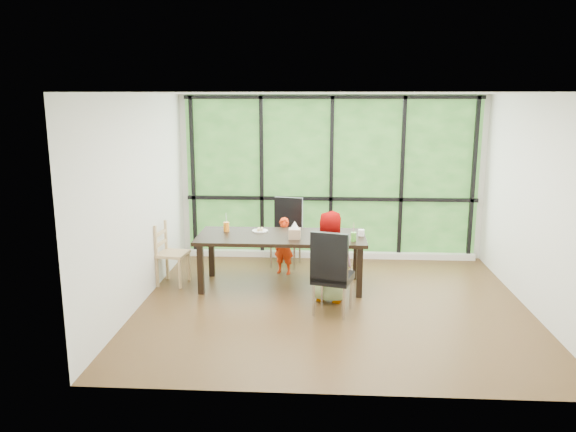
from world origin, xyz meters
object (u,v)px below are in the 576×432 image
Objects in this scene: tissue_box at (295,234)px; dining_table at (281,261)px; chair_end_beech at (173,254)px; white_mug at (361,233)px; plate_near at (329,239)px; child_older at (331,257)px; chair_interior_leather at (333,271)px; green_cup at (353,237)px; orange_cup at (226,227)px; child_toddler at (284,246)px; chair_window_leather at (286,233)px; plate_far at (260,231)px.

dining_table is at bearing 138.53° from tissue_box.
chair_end_beech is (-1.57, 0.00, 0.08)m from dining_table.
tissue_box reaches higher than white_mug.
white_mug is at bearing 12.33° from tissue_box.
plate_near is at bearing -5.47° from tissue_box.
chair_end_beech is 0.74× the size of child_older.
plate_near is at bearing -69.43° from child_older.
chair_interior_leather reaches higher than tissue_box.
dining_table is at bearing -22.68° from child_older.
plate_near is at bearing 173.18° from green_cup.
child_toddler is at bearing 26.00° from orange_cup.
chair_end_beech reaches higher than tissue_box.
plate_near is (0.67, -1.20, 0.22)m from chair_window_leather.
orange_cup is 1.07m from tissue_box.
white_mug is at bearing -29.40° from chair_window_leather.
green_cup is (0.30, 0.29, 0.20)m from child_older.
plate_near is at bearing -70.79° from chair_interior_leather.
chair_window_leather is 1.16m from orange_cup.
orange_cup is at bearing 160.20° from tissue_box.
child_older is (0.70, -1.53, 0.07)m from chair_window_leather.
tissue_box is at bearing -21.28° from child_older.
white_mug reaches higher than dining_table.
chair_window_leather is 1.85m from chair_end_beech.
dining_table is at bearing -33.54° from plate_far.
child_older is at bearing -36.72° from plate_far.
chair_window_leather is at bearing 90.15° from dining_table.
dining_table is 19.59× the size of green_cup.
green_cup reaches higher than plate_far.
tissue_box reaches higher than orange_cup.
child_older is at bearing -96.29° from chair_end_beech.
child_toddler is 1.09m from plate_near.
child_toddler is (-0.71, 1.55, -0.10)m from chair_interior_leather.
chair_end_beech is 3.87× the size of plate_far.
child_toddler reaches higher than green_cup.
chair_interior_leather reaches higher than green_cup.
chair_window_leather is at bearing 128.93° from green_cup.
chair_window_leather is 1.68m from child_older.
orange_cup is 1.94m from white_mug.
orange_cup is (-0.81, -0.40, 0.38)m from child_toddler.
plate_far is at bearing 172.65° from white_mug.
child_toddler reaches higher than white_mug.
orange_cup is 1.12× the size of green_cup.
orange_cup reaches higher than dining_table.
chair_window_leather is 6.73× the size of tissue_box.
plate_near is at bearing -88.28° from chair_end_beech.
white_mug is (1.45, -0.19, 0.04)m from plate_far.
chair_end_beech reaches higher than green_cup.
plate_far is 1.45× the size of tissue_box.
plate_far is 1.40m from green_cup.
chair_window_leather is 1.49m from white_mug.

